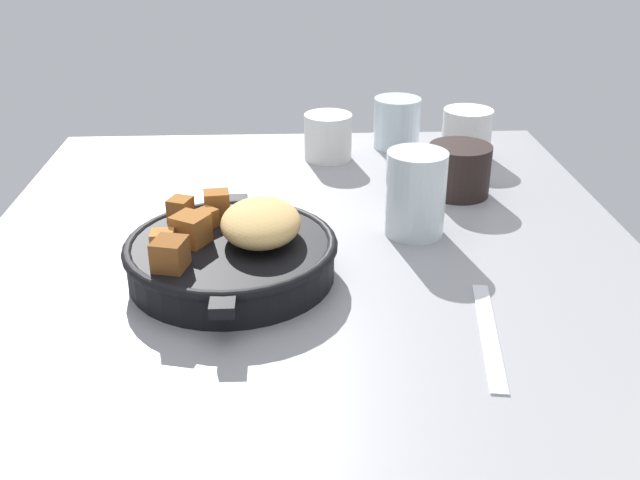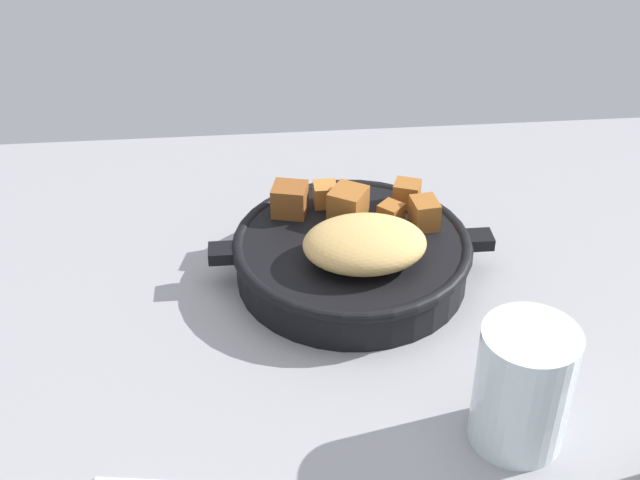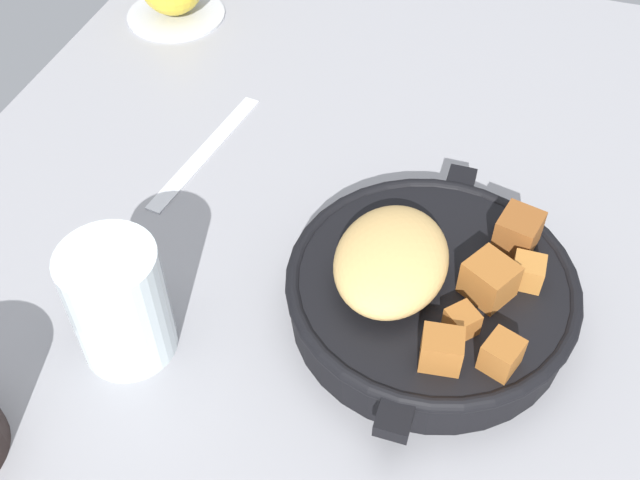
{
  "view_description": "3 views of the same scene",
  "coord_description": "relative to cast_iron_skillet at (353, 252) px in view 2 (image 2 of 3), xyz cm",
  "views": [
    {
      "loc": [
        68.36,
        -2.32,
        38.49
      ],
      "look_at": [
        -2.44,
        0.99,
        3.92
      ],
      "focal_mm": 40.99,
      "sensor_mm": 36.0,
      "label": 1
    },
    {
      "loc": [
        7.08,
        56.7,
        49.82
      ],
      "look_at": [
        1.59,
        -3.57,
        7.95
      ],
      "focal_mm": 47.4,
      "sensor_mm": 36.0,
      "label": 2
    },
    {
      "loc": [
        -40.04,
        -11.51,
        49.51
      ],
      "look_at": [
        -2.12,
        0.52,
        5.81
      ],
      "focal_mm": 42.53,
      "sensor_mm": 36.0,
      "label": 3
    }
  ],
  "objects": [
    {
      "name": "water_glass_tall",
      "position": [
        -10.02,
        21.3,
        2.15
      ],
      "size": [
        7.28,
        7.28,
        10.36
      ],
      "primitive_type": "cylinder",
      "color": "silver",
      "rests_on": "ground_plane"
    },
    {
      "name": "cast_iron_skillet",
      "position": [
        0.0,
        0.0,
        0.0
      ],
      "size": [
        27.27,
        22.97,
        7.97
      ],
      "color": "black",
      "rests_on": "ground_plane"
    },
    {
      "name": "ground_plane",
      "position": [
        2.04,
        8.38,
        -4.22
      ],
      "size": [
        104.53,
        78.78,
        2.4
      ],
      "primitive_type": "cube",
      "color": "gray"
    }
  ]
}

